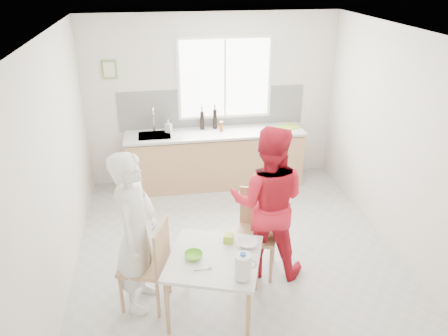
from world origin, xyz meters
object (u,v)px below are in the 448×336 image
object	(u,v)px
chair_left	(151,261)
wine_bottle_b	(202,120)
bowl_white	(247,243)
bowl_green	(194,256)
milk_jug	(243,266)
chair_far	(257,227)
dining_table	(214,263)
person_red	(268,202)
person_white	(136,233)
wine_bottle_a	(215,119)

from	to	relation	value
chair_left	wine_bottle_b	world-z (taller)	wine_bottle_b
bowl_white	bowl_green	bearing A→B (deg)	-167.73
bowl_green	milk_jug	distance (m)	0.58
chair_left	chair_far	world-z (taller)	chair_far
chair_far	bowl_green	xyz separation A→B (m)	(-0.80, -0.65, 0.17)
chair_far	dining_table	bearing A→B (deg)	-112.97
chair_far	person_red	bearing A→B (deg)	-15.06
person_red	milk_jug	xyz separation A→B (m)	(-0.48, -0.97, -0.08)
person_white	person_red	size ratio (longest dim) A/B	0.97
dining_table	person_white	bearing A→B (deg)	161.31
milk_jug	wine_bottle_b	world-z (taller)	wine_bottle_b
person_white	bowl_white	size ratio (longest dim) A/B	8.35
wine_bottle_b	dining_table	bearing A→B (deg)	-94.39
bowl_green	bowl_white	size ratio (longest dim) A/B	0.86
chair_left	milk_jug	distance (m)	1.08
person_white	dining_table	bearing A→B (deg)	-90.00
milk_jug	bowl_green	bearing A→B (deg)	156.42
bowl_white	wine_bottle_a	xyz separation A→B (m)	(0.08, 2.92, 0.36)
wine_bottle_a	chair_far	bearing A→B (deg)	-86.31
dining_table	person_red	xyz separation A→B (m)	(0.69, 0.60, 0.29)
wine_bottle_b	milk_jug	bearing A→B (deg)	-90.28
person_red	wine_bottle_b	size ratio (longest dim) A/B	6.07
bowl_green	bowl_white	bearing A→B (deg)	12.27
chair_left	bowl_green	bearing A→B (deg)	83.99
chair_left	person_white	distance (m)	0.36
dining_table	bowl_green	world-z (taller)	bowl_green
person_red	wine_bottle_a	distance (m)	2.48
person_red	wine_bottle_a	size ratio (longest dim) A/B	5.69
chair_left	milk_jug	world-z (taller)	chair_left
wine_bottle_a	wine_bottle_b	xyz separation A→B (m)	(-0.21, -0.01, -0.01)
person_white	wine_bottle_b	world-z (taller)	person_white
person_white	person_red	world-z (taller)	person_red
wine_bottle_a	person_white	bearing A→B (deg)	-113.17
dining_table	bowl_white	world-z (taller)	bowl_white
dining_table	bowl_white	distance (m)	0.40
dining_table	wine_bottle_a	size ratio (longest dim) A/B	3.55
dining_table	wine_bottle_b	bearing A→B (deg)	85.61
bowl_white	milk_jug	bearing A→B (deg)	-106.10
bowl_green	wine_bottle_b	bearing A→B (deg)	81.76
bowl_green	wine_bottle_a	xyz separation A→B (m)	(0.65, 3.05, 0.36)
chair_far	person_white	distance (m)	1.46
bowl_white	wine_bottle_a	size ratio (longest dim) A/B	0.66
dining_table	milk_jug	bearing A→B (deg)	-59.40
dining_table	milk_jug	xyz separation A→B (m)	(0.22, -0.37, 0.22)
dining_table	wine_bottle_a	xyz separation A→B (m)	(0.44, 3.06, 0.46)
dining_table	bowl_white	bearing A→B (deg)	21.12
chair_far	wine_bottle_a	distance (m)	2.46
chair_left	bowl_white	bearing A→B (deg)	104.39
person_white	bowl_green	distance (m)	0.63
person_white	person_red	distance (m)	1.49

